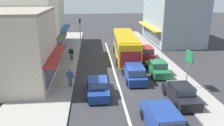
# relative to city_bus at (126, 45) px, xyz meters

# --- Properties ---
(ground_plane) EXTENTS (140.00, 140.00, 0.00)m
(ground_plane) POSITION_rel_city_bus_xyz_m (-1.96, -8.49, -1.88)
(ground_plane) COLOR #2D2D30
(lane_centre_line) EXTENTS (0.20, 28.00, 0.01)m
(lane_centre_line) POSITION_rel_city_bus_xyz_m (-1.96, -4.49, -1.88)
(lane_centre_line) COLOR silver
(lane_centre_line) RESTS_ON ground
(sidewalk_left) EXTENTS (5.20, 44.00, 0.14)m
(sidewalk_left) POSITION_rel_city_bus_xyz_m (-8.76, -2.49, -1.81)
(sidewalk_left) COLOR gray
(sidewalk_left) RESTS_ON ground
(kerb_right) EXTENTS (2.80, 44.00, 0.12)m
(kerb_right) POSITION_rel_city_bus_xyz_m (4.24, -2.49, -1.82)
(kerb_right) COLOR gray
(kerb_right) RESTS_ON ground
(shopfront_corner_near) EXTENTS (8.87, 8.25, 6.91)m
(shopfront_corner_near) POSITION_rel_city_bus_xyz_m (-12.14, -6.92, 1.57)
(shopfront_corner_near) COLOR beige
(shopfront_corner_near) RESTS_ON ground
(shopfront_mid_block) EXTENTS (7.76, 7.04, 8.48)m
(shopfront_mid_block) POSITION_rel_city_bus_xyz_m (-12.14, 0.85, 2.35)
(shopfront_mid_block) COLOR silver
(shopfront_mid_block) RESTS_ON ground
(shopfront_far_end) EXTENTS (7.22, 8.73, 8.02)m
(shopfront_far_end) POSITION_rel_city_bus_xyz_m (-12.14, 8.92, 2.12)
(shopfront_far_end) COLOR beige
(shopfront_far_end) RESTS_ON ground
(building_right_far) EXTENTS (8.26, 12.59, 8.72)m
(building_right_far) POSITION_rel_city_bus_xyz_m (9.52, 9.62, 2.47)
(building_right_far) COLOR #84939E
(building_right_far) RESTS_ON ground
(city_bus) EXTENTS (3.12, 10.96, 3.23)m
(city_bus) POSITION_rel_city_bus_xyz_m (0.00, 0.00, 0.00)
(city_bus) COLOR yellow
(city_bus) RESTS_ON ground
(wagon_behind_bus_mid) EXTENTS (1.99, 4.53, 1.58)m
(wagon_behind_bus_mid) POSITION_rel_city_bus_xyz_m (-0.24, -7.39, -1.14)
(wagon_behind_bus_mid) COLOR navy
(wagon_behind_bus_mid) RESTS_ON ground
(sedan_adjacent_lane_lead) EXTENTS (1.91, 4.20, 1.47)m
(sedan_adjacent_lane_lead) POSITION_rel_city_bus_xyz_m (-3.93, -10.20, -1.22)
(sedan_adjacent_lane_lead) COLOR navy
(sedan_adjacent_lane_lead) RESTS_ON ground
(wagon_queue_gap_filler) EXTENTS (2.07, 4.57, 1.58)m
(wagon_queue_gap_filler) POSITION_rel_city_bus_xyz_m (-0.06, -15.65, -1.14)
(wagon_queue_gap_filler) COLOR navy
(wagon_queue_gap_filler) RESTS_ON ground
(parked_sedan_kerb_front) EXTENTS (1.93, 4.22, 1.47)m
(parked_sedan_kerb_front) POSITION_rel_city_bus_xyz_m (2.62, -12.07, -1.22)
(parked_sedan_kerb_front) COLOR black
(parked_sedan_kerb_front) RESTS_ON ground
(parked_sedan_kerb_second) EXTENTS (1.91, 4.20, 1.47)m
(parked_sedan_kerb_second) POSITION_rel_city_bus_xyz_m (2.54, -5.93, -1.22)
(parked_sedan_kerb_second) COLOR #1E6638
(parked_sedan_kerb_second) RESTS_ON ground
(parked_wagon_kerb_third) EXTENTS (2.06, 4.56, 1.58)m
(parked_wagon_kerb_third) POSITION_rel_city_bus_xyz_m (2.64, -0.02, -1.14)
(parked_wagon_kerb_third) COLOR maroon
(parked_wagon_kerb_third) RESTS_ON ground
(traffic_light_downstreet) EXTENTS (0.33, 0.24, 4.20)m
(traffic_light_downstreet) POSITION_rel_city_bus_xyz_m (-6.21, 9.43, 0.97)
(traffic_light_downstreet) COLOR gray
(traffic_light_downstreet) RESTS_ON ground
(directional_road_sign) EXTENTS (0.10, 1.40, 3.60)m
(directional_road_sign) POSITION_rel_city_bus_xyz_m (4.10, -9.73, 0.82)
(directional_road_sign) COLOR gray
(directional_road_sign) RESTS_ON ground
(pedestrian_with_handbag_near) EXTENTS (0.65, 0.27, 1.63)m
(pedestrian_with_handbag_near) POSITION_rel_city_bus_xyz_m (-6.40, -8.58, -0.81)
(pedestrian_with_handbag_near) COLOR #4C4742
(pedestrian_with_handbag_near) RESTS_ON sidewalk_left
(pedestrian_browsing_midblock) EXTENTS (0.65, 0.25, 1.63)m
(pedestrian_browsing_midblock) POSITION_rel_city_bus_xyz_m (-6.97, -0.41, -0.81)
(pedestrian_browsing_midblock) COLOR #232838
(pedestrian_browsing_midblock) RESTS_ON sidewalk_left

